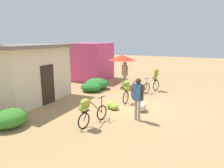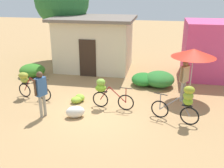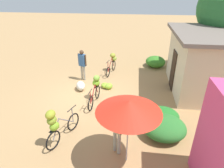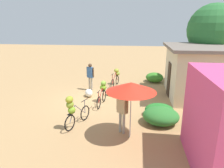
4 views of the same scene
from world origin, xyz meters
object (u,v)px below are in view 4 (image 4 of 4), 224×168
bicycle_leftmost (116,75)px  person_bystander (122,107)px  bicycle_near_pile (103,91)px  produce_sack (89,93)px  bicycle_center_loaded (73,109)px  person_vendor (90,74)px  building_low (195,71)px  market_umbrella (131,87)px  tree_behind_building (213,30)px  banana_pile_on_ground (112,93)px

bicycle_leftmost → person_bystander: person_bystander is taller
bicycle_near_pile → produce_sack: bearing=-133.3°
bicycle_leftmost → bicycle_center_loaded: bicycle_center_loaded is taller
bicycle_leftmost → produce_sack: bearing=-28.0°
person_vendor → building_low: bearing=86.7°
market_umbrella → bicycle_leftmost: bearing=-169.5°
market_umbrella → bicycle_near_pile: market_umbrella is taller
bicycle_leftmost → bicycle_near_pile: 3.52m
produce_sack → tree_behind_building: bearing=112.8°
bicycle_leftmost → person_vendor: size_ratio=0.94×
building_low → person_bystander: bearing=-38.5°
bicycle_center_loaded → produce_sack: size_ratio=2.41×
bicycle_near_pile → bicycle_center_loaded: size_ratio=1.01×
bicycle_leftmost → bicycle_near_pile: size_ratio=0.98×
market_umbrella → bicycle_near_pile: bearing=-154.0°
market_umbrella → person_vendor: 6.26m
tree_behind_building → banana_pile_on_ground: 7.84m
market_umbrella → bicycle_leftmost: 7.12m
person_bystander → bicycle_near_pile: bearing=-156.8°
bicycle_near_pile → person_bystander: 3.35m
person_vendor → person_bystander: person_bystander is taller
bicycle_near_pile → market_umbrella: bearing=26.0°
building_low → market_umbrella: size_ratio=2.08×
tree_behind_building → bicycle_leftmost: bearing=-84.1°
market_umbrella → banana_pile_on_ground: size_ratio=2.76×
bicycle_near_pile → person_bystander: size_ratio=0.96×
produce_sack → person_bystander: (4.01, 2.31, 0.88)m
bicycle_near_pile → banana_pile_on_ground: bicycle_near_pile is taller
bicycle_near_pile → produce_sack: (-0.94, -1.00, -0.49)m
person_bystander → tree_behind_building: bearing=143.5°
bicycle_center_loaded → banana_pile_on_ground: size_ratio=2.12×
banana_pile_on_ground → produce_sack: size_ratio=1.14×
building_low → banana_pile_on_ground: bearing=-83.9°
tree_behind_building → bicycle_center_loaded: tree_behind_building is taller
person_bystander → bicycle_leftmost: bearing=-171.8°
tree_behind_building → banana_pile_on_ground: tree_behind_building is taller
market_umbrella → bicycle_near_pile: (-3.37, -1.64, -1.31)m
bicycle_near_pile → tree_behind_building: bearing=122.0°
bicycle_leftmost → building_low: bearing=70.2°
building_low → person_vendor: size_ratio=2.58×
produce_sack → market_umbrella: bearing=31.5°
bicycle_leftmost → bicycle_center_loaded: 6.51m
bicycle_leftmost → person_bystander: bearing=8.2°
tree_behind_building → produce_sack: tree_behind_building is taller
market_umbrella → bicycle_near_pile: size_ratio=1.29×
market_umbrella → bicycle_near_pile: 3.97m
bicycle_leftmost → bicycle_center_loaded: size_ratio=0.99×
banana_pile_on_ground → produce_sack: 1.38m
produce_sack → bicycle_center_loaded: bearing=4.3°
bicycle_center_loaded → person_bystander: (0.15, 2.02, 0.27)m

